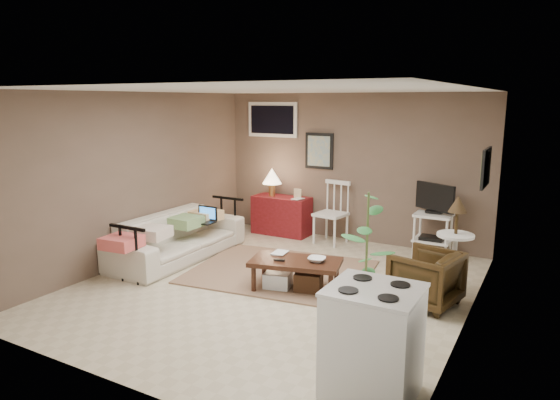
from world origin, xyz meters
The scene contains 20 objects.
floor centered at (0.00, 0.00, 0.00)m, with size 5.00×5.00×0.00m, color #C1B293.
art_back centered at (-0.55, 2.48, 1.45)m, with size 0.50×0.03×0.60m, color black.
art_right centered at (2.23, 1.05, 1.52)m, with size 0.03×0.60×0.45m, color black.
window centered at (-1.45, 2.48, 1.95)m, with size 0.96×0.03×0.60m, color silver.
rug centered at (-0.19, 0.50, 0.01)m, with size 2.31×1.85×0.02m, color #926F55.
coffee_table centered at (0.28, 0.02, 0.23)m, with size 1.18×0.80×0.41m.
sofa centered at (-1.80, 0.32, 0.43)m, with size 2.22×0.65×0.87m, color beige.
sofa_pillows centered at (-1.75, 0.06, 0.53)m, with size 0.43×2.11×0.15m, color beige, non-canonical shape.
sofa_end_rails centered at (-1.67, 0.32, 0.37)m, with size 0.60×2.22×0.75m, color black, non-canonical shape.
laptop centered at (-1.59, 0.70, 0.56)m, with size 0.34×0.25×0.23m.
red_console centered at (-1.15, 2.23, 0.39)m, with size 0.99×0.44×1.14m.
spindle_chair centered at (-0.17, 2.16, 0.47)m, with size 0.51×0.51×1.00m.
tv_stand centered at (1.44, 2.16, 0.59)m, with size 0.61×0.43×1.11m.
side_table centered at (1.95, 0.99, 0.73)m, with size 0.44×0.44×1.17m.
armchair centered at (1.76, 0.38, 0.34)m, with size 0.67×0.63×0.69m, color black.
potted_plant centered at (1.48, -0.85, 0.80)m, with size 0.37×0.37×1.50m.
stove centered at (1.82, -1.63, 0.45)m, with size 0.69×0.64×0.90m.
bowl centered at (0.53, 0.10, 0.49)m, with size 0.21×0.05×0.21m, color #36190E.
book_table centered at (-0.09, 0.15, 0.50)m, with size 0.17×0.02×0.23m, color #36190E.
book_console centered at (-0.85, 2.17, 0.76)m, with size 0.15×0.02×0.20m, color #36190E.
Camera 1 is at (2.94, -5.10, 2.29)m, focal length 32.00 mm.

